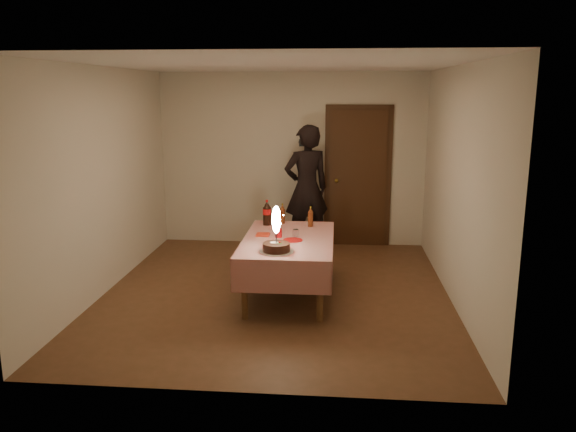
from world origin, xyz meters
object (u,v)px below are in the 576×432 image
at_px(cola_bottle, 267,213).
at_px(amber_bottle_right, 311,217).
at_px(red_plate, 293,240).
at_px(clear_cup, 296,233).
at_px(amber_bottle_left, 282,214).
at_px(dining_table, 288,246).
at_px(photographer, 306,189).
at_px(red_cup, 278,233).
at_px(birthday_cake, 276,241).

distance_m(cola_bottle, amber_bottle_right, 0.55).
height_order(red_plate, clear_cup, clear_cup).
relative_size(red_plate, cola_bottle, 0.69).
bearing_deg(amber_bottle_left, amber_bottle_right, -21.79).
relative_size(amber_bottle_left, amber_bottle_right, 1.00).
relative_size(dining_table, amber_bottle_right, 6.75).
height_order(amber_bottle_left, photographer, photographer).
xyz_separation_m(cola_bottle, photographer, (0.42, 1.28, 0.10)).
relative_size(dining_table, photographer, 0.93).
bearing_deg(amber_bottle_left, cola_bottle, -150.03).
height_order(dining_table, amber_bottle_left, amber_bottle_left).
distance_m(red_cup, cola_bottle, 0.64).
relative_size(birthday_cake, red_cup, 4.87).
distance_m(red_plate, photographer, 2.01).
bearing_deg(red_cup, amber_bottle_left, 91.86).
height_order(red_cup, clear_cup, red_cup).
xyz_separation_m(dining_table, cola_bottle, (-0.32, 0.63, 0.25)).
xyz_separation_m(amber_bottle_left, amber_bottle_right, (0.36, -0.14, 0.00)).
relative_size(cola_bottle, photographer, 0.17).
height_order(cola_bottle, amber_bottle_right, cola_bottle).
xyz_separation_m(dining_table, amber_bottle_right, (0.22, 0.59, 0.21)).
bearing_deg(photographer, clear_cup, -90.59).
bearing_deg(amber_bottle_left, photographer, 78.49).
bearing_deg(birthday_cake, photographer, 85.90).
bearing_deg(amber_bottle_left, clear_cup, -71.90).
distance_m(dining_table, amber_bottle_left, 0.77).
relative_size(amber_bottle_right, photographer, 0.14).
xyz_separation_m(clear_cup, cola_bottle, (-0.40, 0.56, 0.11)).
xyz_separation_m(dining_table, photographer, (0.10, 1.90, 0.34)).
bearing_deg(photographer, birthday_cake, -94.10).
xyz_separation_m(dining_table, clear_cup, (0.08, 0.06, 0.14)).
bearing_deg(red_cup, birthday_cake, -86.18).
distance_m(clear_cup, cola_bottle, 0.70).
bearing_deg(red_plate, cola_bottle, 117.89).
distance_m(birthday_cake, amber_bottle_left, 1.29).
relative_size(clear_cup, amber_bottle_right, 0.35).
bearing_deg(dining_table, clear_cup, 37.42).
height_order(red_plate, cola_bottle, cola_bottle).
height_order(clear_cup, amber_bottle_left, amber_bottle_left).
distance_m(dining_table, photographer, 1.93).
bearing_deg(photographer, red_plate, -91.15).
relative_size(birthday_cake, amber_bottle_right, 1.91).
bearing_deg(red_cup, cola_bottle, 109.13).
xyz_separation_m(dining_table, birthday_cake, (-0.08, -0.56, 0.21)).
bearing_deg(red_cup, amber_bottle_right, 58.52).
bearing_deg(red_plate, photographer, 88.85).
bearing_deg(amber_bottle_left, birthday_cake, -87.24).
height_order(dining_table, red_plate, red_plate).
xyz_separation_m(red_cup, clear_cup, (0.20, 0.03, -0.01)).
bearing_deg(amber_bottle_left, dining_table, -79.18).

